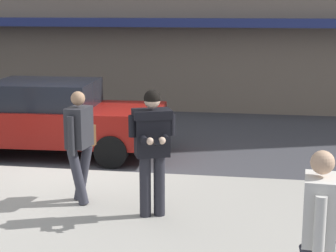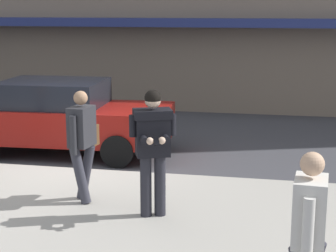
% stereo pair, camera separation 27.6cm
% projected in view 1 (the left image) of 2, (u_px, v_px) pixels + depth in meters
% --- Properties ---
extents(ground_plane, '(80.00, 80.00, 0.00)m').
position_uv_depth(ground_plane, '(71.00, 173.00, 10.46)').
color(ground_plane, '#3D3D42').
extents(sidewalk, '(32.00, 5.30, 0.14)m').
position_uv_depth(sidewalk, '(73.00, 232.00, 7.54)').
color(sidewalk, '#A8A399').
rests_on(sidewalk, ground).
extents(curb_paint_line, '(28.00, 0.12, 0.01)m').
position_uv_depth(curb_paint_line, '(124.00, 175.00, 10.35)').
color(curb_paint_line, silver).
rests_on(curb_paint_line, ground).
extents(parked_sedan_mid, '(4.57, 2.07, 1.54)m').
position_uv_depth(parked_sedan_mid, '(52.00, 117.00, 11.66)').
color(parked_sedan_mid, maroon).
rests_on(parked_sedan_mid, ground).
extents(man_texting_on_phone, '(0.61, 0.65, 1.81)m').
position_uv_depth(man_texting_on_phone, '(152.00, 140.00, 7.72)').
color(man_texting_on_phone, '#23232B').
rests_on(man_texting_on_phone, sidewalk).
extents(pedestrian_in_light_coat, '(0.35, 0.60, 1.70)m').
position_uv_depth(pedestrian_in_light_coat, '(318.00, 230.00, 4.97)').
color(pedestrian_in_light_coat, '#33333D').
rests_on(pedestrian_in_light_coat, sidewalk).
extents(pedestrian_with_bag, '(0.37, 0.72, 1.70)m').
position_uv_depth(pedestrian_with_bag, '(80.00, 140.00, 8.34)').
color(pedestrian_with_bag, '#33333D').
rests_on(pedestrian_with_bag, sidewalk).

